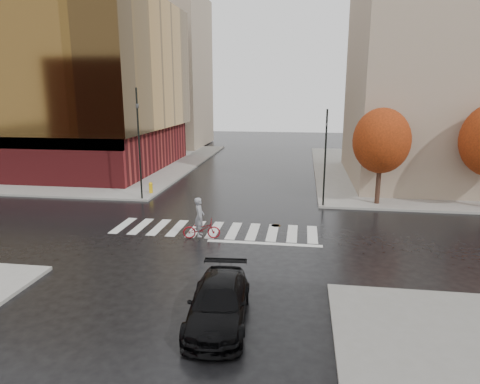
# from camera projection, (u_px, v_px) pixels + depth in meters

# --- Properties ---
(ground) EXTENTS (120.00, 120.00, 0.00)m
(ground) POSITION_uv_depth(u_px,v_px,m) (213.00, 233.00, 23.88)
(ground) COLOR black
(ground) RESTS_ON ground
(sidewalk_nw) EXTENTS (30.00, 30.00, 0.15)m
(sidewalk_nw) POSITION_uv_depth(u_px,v_px,m) (66.00, 162.00, 47.07)
(sidewalk_nw) COLOR gray
(sidewalk_nw) RESTS_ON ground
(sidewalk_ne) EXTENTS (30.00, 30.00, 0.15)m
(sidewalk_ne) POSITION_uv_depth(u_px,v_px,m) (472.00, 172.00, 41.07)
(sidewalk_ne) COLOR gray
(sidewalk_ne) RESTS_ON ground
(crosswalk) EXTENTS (12.00, 3.00, 0.01)m
(crosswalk) POSITION_uv_depth(u_px,v_px,m) (215.00, 230.00, 24.36)
(crosswalk) COLOR silver
(crosswalk) RESTS_ON ground
(office_glass) EXTENTS (27.00, 19.00, 16.00)m
(office_glass) POSITION_uv_depth(u_px,v_px,m) (32.00, 85.00, 42.41)
(office_glass) COLOR maroon
(office_glass) RESTS_ON sidewalk_nw
(building_ne_tan) EXTENTS (16.00, 16.00, 18.00)m
(building_ne_tan) POSITION_uv_depth(u_px,v_px,m) (453.00, 73.00, 35.68)
(building_ne_tan) COLOR gray
(building_ne_tan) RESTS_ON sidewalk_ne
(building_nw_far) EXTENTS (14.00, 12.00, 20.00)m
(building_nw_far) POSITION_uv_depth(u_px,v_px,m) (154.00, 73.00, 59.41)
(building_nw_far) COLOR gray
(building_nw_far) RESTS_ON sidewalk_nw
(tree_ne_a) EXTENTS (3.80, 3.80, 6.50)m
(tree_ne_a) POSITION_uv_depth(u_px,v_px,m) (381.00, 141.00, 28.54)
(tree_ne_a) COLOR #311E15
(tree_ne_a) RESTS_ON sidewalk_ne
(sedan) EXTENTS (2.32, 4.98, 1.41)m
(sedan) POSITION_uv_depth(u_px,v_px,m) (219.00, 303.00, 14.54)
(sedan) COLOR black
(sedan) RESTS_ON ground
(cyclist) EXTENTS (2.07, 1.01, 2.25)m
(cyclist) POSITION_uv_depth(u_px,v_px,m) (201.00, 225.00, 22.80)
(cyclist) COLOR maroon
(cyclist) RESTS_ON ground
(traffic_light_nw) EXTENTS (0.20, 0.17, 7.79)m
(traffic_light_nw) POSITION_uv_depth(u_px,v_px,m) (139.00, 136.00, 29.80)
(traffic_light_nw) COLOR black
(traffic_light_nw) RESTS_ON sidewalk_nw
(traffic_light_ne) EXTENTS (0.14, 0.16, 6.43)m
(traffic_light_ne) POSITION_uv_depth(u_px,v_px,m) (325.00, 153.00, 28.17)
(traffic_light_ne) COLOR black
(traffic_light_ne) RESTS_ON sidewalk_ne
(fire_hydrant) EXTENTS (0.30, 0.30, 0.84)m
(fire_hydrant) POSITION_uv_depth(u_px,v_px,m) (151.00, 187.00, 32.38)
(fire_hydrant) COLOR #E3AD0D
(fire_hydrant) RESTS_ON sidewalk_nw
(manhole) EXTENTS (0.72, 0.72, 0.01)m
(manhole) POSITION_uv_depth(u_px,v_px,m) (276.00, 226.00, 25.11)
(manhole) COLOR #3E2B16
(manhole) RESTS_ON ground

